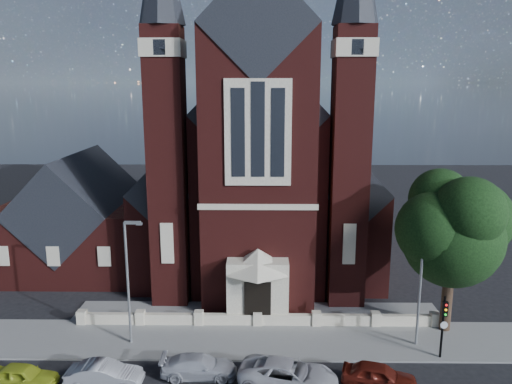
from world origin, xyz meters
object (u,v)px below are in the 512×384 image
Objects in this scene: street_lamp_right at (422,277)px; car_white_suv at (288,375)px; church at (259,168)px; traffic_signal at (444,320)px; parish_hall at (80,222)px; car_dark_red at (379,376)px; car_silver_b at (199,366)px; street_lamp_left at (129,276)px; car_lime_van at (23,376)px; street_tree at (456,232)px; car_silver_a at (104,375)px.

street_lamp_right reaches higher than car_white_suv.
church is 8.72× the size of traffic_signal.
parish_hall is 29.40m from car_dark_red.
street_lamp_right is 1.89× the size of car_silver_b.
street_lamp_left is at bearing 175.24° from traffic_signal.
church reaches higher than street_lamp_right.
traffic_signal reaches higher than car_lime_van.
car_dark_red is (-5.94, -6.15, -6.28)m from street_tree.
parish_hall is at bearing 57.02° from car_white_suv.
traffic_signal is 23.95m from car_lime_van.
street_lamp_left is 7.74m from car_lime_van.
church is at bearing 118.20° from traffic_signal.
car_silver_b is at bearing 99.78° from car_dark_red.
church is 21.76m from street_lamp_right.
street_lamp_right is 2.02× the size of car_dark_red.
street_lamp_left is at bearing -40.32° from car_lime_van.
street_lamp_right is at bearing -48.55° from car_white_suv.
parish_hall reaches higher than car_silver_a.
church reaches higher than car_white_suv.
car_white_suv reaches higher than car_silver_b.
street_lamp_left is at bearing -3.53° from car_silver_a.
street_tree reaches higher than car_white_suv.
car_silver_a is (-20.87, -6.23, -6.28)m from street_tree.
street_lamp_right is at bearing 120.01° from traffic_signal.
car_white_suv is at bearing -150.30° from street_tree.
street_lamp_left is 11.31m from car_white_suv.
car_silver_b is (4.66, -3.52, -3.98)m from street_lamp_left.
car_dark_red is (4.92, 0.04, -0.07)m from car_white_suv.
parish_hall is 31.20m from traffic_signal.
street_lamp_right is at bearing -61.96° from church.
church reaches higher than car_silver_a.
car_silver_a is 14.93m from car_dark_red.
street_lamp_left is (8.09, -14.00, 0.59)m from parish_hall.
street_lamp_left is 7.06m from car_silver_b.
street_lamp_right is 14.35m from car_silver_b.
street_lamp_right is (10.09, -18.94, -3.59)m from church.
car_lime_van is (3.32, -18.65, -3.37)m from parish_hall.
car_silver_b is at bearing -77.74° from car_lime_van.
traffic_signal is 9.88m from car_white_suv.
traffic_signal is at bearing -41.44° from car_dark_red.
car_silver_a is 5.13m from car_silver_b.
car_white_suv is at bearing -162.55° from traffic_signal.
parish_hall is at bearing 120.02° from street_lamp_left.
street_tree is at bearing 4.76° from street_lamp_left.
street_lamp_right is at bearing -28.22° from parish_hall.
street_tree is at bearing -53.83° from church.
street_lamp_right is at bearing 0.00° from street_lamp_left.
parish_hall is 2.27× the size of car_white_suv.
car_dark_red is (-3.44, -4.44, -3.92)m from street_lamp_right.
car_white_suv is at bearing -85.76° from church.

